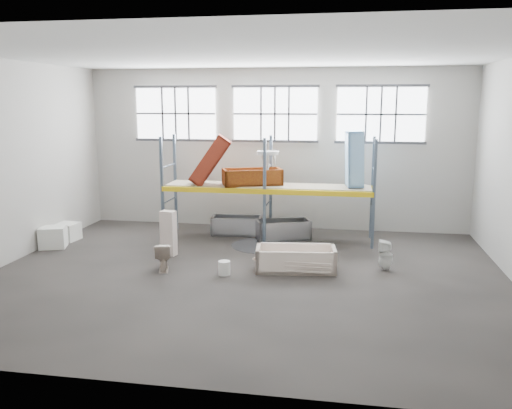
% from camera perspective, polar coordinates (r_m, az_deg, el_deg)
% --- Properties ---
extents(floor, '(12.00, 10.00, 0.10)m').
position_cam_1_polar(floor, '(12.51, -1.19, -7.83)').
color(floor, '#443E3A').
rests_on(floor, ground).
extents(ceiling, '(12.00, 10.00, 0.10)m').
position_cam_1_polar(ceiling, '(11.89, -1.29, 16.12)').
color(ceiling, silver).
rests_on(ceiling, ground).
extents(wall_back, '(12.00, 0.10, 5.00)m').
position_cam_1_polar(wall_back, '(16.89, 2.07, 5.93)').
color(wall_back, '#AAA79E').
rests_on(wall_back, ground).
extents(wall_front, '(12.00, 0.10, 5.00)m').
position_cam_1_polar(wall_front, '(7.11, -9.07, -1.19)').
color(wall_front, '#A7A49B').
rests_on(wall_front, ground).
extents(wall_left, '(0.10, 10.00, 5.00)m').
position_cam_1_polar(wall_left, '(14.37, -25.70, 3.97)').
color(wall_left, '#A4A097').
rests_on(wall_left, ground).
extents(window_left, '(2.60, 0.04, 1.60)m').
position_cam_1_polar(window_left, '(17.45, -8.57, 9.60)').
color(window_left, white).
rests_on(window_left, wall_back).
extents(window_mid, '(2.60, 0.04, 1.60)m').
position_cam_1_polar(window_mid, '(16.72, 2.05, 9.65)').
color(window_mid, white).
rests_on(window_mid, wall_back).
extents(window_right, '(2.60, 0.04, 1.60)m').
position_cam_1_polar(window_right, '(16.59, 13.21, 9.37)').
color(window_right, white).
rests_on(window_right, wall_back).
extents(rack_upright_la, '(0.08, 0.08, 3.00)m').
position_cam_1_polar(rack_upright_la, '(15.65, -10.00, 1.68)').
color(rack_upright_la, slate).
rests_on(rack_upright_la, floor).
extents(rack_upright_lb, '(0.08, 0.08, 3.00)m').
position_cam_1_polar(rack_upright_lb, '(16.77, -8.62, 2.33)').
color(rack_upright_lb, slate).
rests_on(rack_upright_lb, floor).
extents(rack_upright_ma, '(0.08, 0.08, 3.00)m').
position_cam_1_polar(rack_upright_ma, '(14.91, 0.92, 1.39)').
color(rack_upright_ma, slate).
rests_on(rack_upright_ma, floor).
extents(rack_upright_mb, '(0.08, 0.08, 3.00)m').
position_cam_1_polar(rack_upright_mb, '(16.08, 1.59, 2.09)').
color(rack_upright_mb, slate).
rests_on(rack_upright_mb, floor).
extents(rack_upright_ra, '(0.08, 0.08, 3.00)m').
position_cam_1_polar(rack_upright_ra, '(14.75, 12.51, 1.02)').
color(rack_upright_ra, slate).
rests_on(rack_upright_ra, floor).
extents(rack_upright_rb, '(0.08, 0.08, 3.00)m').
position_cam_1_polar(rack_upright_rb, '(15.93, 12.33, 1.75)').
color(rack_upright_rb, slate).
rests_on(rack_upright_rb, floor).
extents(rack_beam_front, '(6.00, 0.10, 0.14)m').
position_cam_1_polar(rack_beam_front, '(14.91, 0.92, 1.39)').
color(rack_beam_front, yellow).
rests_on(rack_beam_front, floor).
extents(rack_beam_back, '(6.00, 0.10, 0.14)m').
position_cam_1_polar(rack_beam_back, '(16.08, 1.59, 2.09)').
color(rack_beam_back, yellow).
rests_on(rack_beam_back, floor).
extents(shelf_deck, '(5.90, 1.10, 0.03)m').
position_cam_1_polar(shelf_deck, '(15.48, 1.27, 2.04)').
color(shelf_deck, gray).
rests_on(shelf_deck, floor).
extents(wet_patch, '(1.80, 1.80, 0.00)m').
position_cam_1_polar(wet_patch, '(15.04, 0.78, -4.38)').
color(wet_patch, black).
rests_on(wet_patch, floor).
extents(bathtub_beige, '(1.99, 1.12, 0.56)m').
position_cam_1_polar(bathtub_beige, '(12.85, 4.27, -5.81)').
color(bathtub_beige, '#F5DFCE').
rests_on(bathtub_beige, floor).
extents(cistern_spare, '(0.39, 0.22, 0.35)m').
position_cam_1_polar(cistern_spare, '(12.68, 4.95, -6.05)').
color(cistern_spare, '#C3ABA5').
rests_on(cistern_spare, bathtub_beige).
extents(sink_in_tub, '(0.46, 0.46, 0.15)m').
position_cam_1_polar(sink_in_tub, '(13.00, 0.56, -6.13)').
color(sink_in_tub, beige).
rests_on(sink_in_tub, bathtub_beige).
extents(toilet_beige, '(0.56, 0.75, 0.68)m').
position_cam_1_polar(toilet_beige, '(12.99, -9.91, -5.49)').
color(toilet_beige, beige).
rests_on(toilet_beige, floor).
extents(cistern_tall, '(0.42, 0.32, 1.18)m').
position_cam_1_polar(cistern_tall, '(14.14, -9.34, -3.05)').
color(cistern_tall, silver).
rests_on(cistern_tall, floor).
extents(toilet_white, '(0.35, 0.34, 0.74)m').
position_cam_1_polar(toilet_white, '(13.17, 13.70, -5.27)').
color(toilet_white, white).
rests_on(toilet_white, floor).
extents(steel_tub_left, '(1.55, 0.81, 0.55)m').
position_cam_1_polar(steel_tub_left, '(16.24, -2.06, -2.23)').
color(steel_tub_left, '#B4B7BE').
rests_on(steel_tub_left, floor).
extents(steel_tub_right, '(1.70, 1.21, 0.57)m').
position_cam_1_polar(steel_tub_right, '(15.67, 2.93, -2.70)').
color(steel_tub_right, '#A9ABB1').
rests_on(steel_tub_right, floor).
extents(rust_tub_flat, '(1.86, 1.34, 0.48)m').
position_cam_1_polar(rust_tub_flat, '(15.52, -0.41, 2.97)').
color(rust_tub_flat, '#894C0D').
rests_on(rust_tub_flat, shelf_deck).
extents(rust_tub_tilted, '(1.37, 0.97, 1.53)m').
position_cam_1_polar(rust_tub_tilted, '(15.60, -4.92, 4.72)').
color(rust_tub_tilted, maroon).
rests_on(rust_tub_tilted, shelf_deck).
extents(sink_on_shelf, '(0.64, 0.50, 0.56)m').
position_cam_1_polar(sink_on_shelf, '(15.23, 1.27, 3.85)').
color(sink_on_shelf, silver).
rests_on(sink_on_shelf, rust_tub_flat).
extents(blue_tub_upright, '(0.59, 0.79, 1.57)m').
position_cam_1_polar(blue_tub_upright, '(15.27, 10.48, 4.82)').
color(blue_tub_upright, '#90C6F5').
rests_on(blue_tub_upright, shelf_deck).
extents(bucket, '(0.32, 0.32, 0.33)m').
position_cam_1_polar(bucket, '(12.53, -3.42, -6.79)').
color(bucket, white).
rests_on(bucket, floor).
extents(carton_near, '(0.83, 0.77, 0.59)m').
position_cam_1_polar(carton_near, '(15.78, -20.89, -3.29)').
color(carton_near, white).
rests_on(carton_near, floor).
extents(carton_far, '(0.66, 0.66, 0.50)m').
position_cam_1_polar(carton_far, '(16.49, -19.54, -2.75)').
color(carton_far, silver).
rests_on(carton_far, floor).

